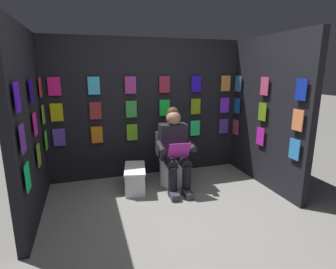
# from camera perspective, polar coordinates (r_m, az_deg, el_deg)

# --- Properties ---
(ground_plane) EXTENTS (30.00, 30.00, 0.00)m
(ground_plane) POSITION_cam_1_polar(r_m,az_deg,el_deg) (3.15, 3.68, -19.45)
(ground_plane) COLOR gray
(display_wall_back) EXTENTS (3.21, 0.14, 2.19)m
(display_wall_back) POSITION_cam_1_polar(r_m,az_deg,el_deg) (4.40, -4.44, 5.48)
(display_wall_back) COLOR black
(display_wall_back) RESTS_ON ground
(display_wall_left) EXTENTS (0.14, 1.74, 2.19)m
(display_wall_left) POSITION_cam_1_polar(r_m,az_deg,el_deg) (4.25, 20.22, 4.39)
(display_wall_left) COLOR black
(display_wall_left) RESTS_ON ground
(display_wall_right) EXTENTS (0.14, 1.74, 2.19)m
(display_wall_right) POSITION_cam_1_polar(r_m,az_deg,el_deg) (3.45, -27.62, 1.69)
(display_wall_right) COLOR black
(display_wall_right) RESTS_ON ground
(toilet) EXTENTS (0.41, 0.56, 0.77)m
(toilet) POSITION_cam_1_polar(r_m,az_deg,el_deg) (4.18, 0.61, -5.81)
(toilet) COLOR white
(toilet) RESTS_ON ground
(person_reading) EXTENTS (0.54, 0.70, 1.19)m
(person_reading) POSITION_cam_1_polar(r_m,az_deg,el_deg) (3.89, 1.47, -3.08)
(person_reading) COLOR black
(person_reading) RESTS_ON ground
(comic_longbox_near) EXTENTS (0.40, 0.63, 0.34)m
(comic_longbox_near) POSITION_cam_1_polar(r_m,az_deg,el_deg) (3.99, -6.95, -9.21)
(comic_longbox_near) COLOR silver
(comic_longbox_near) RESTS_ON ground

